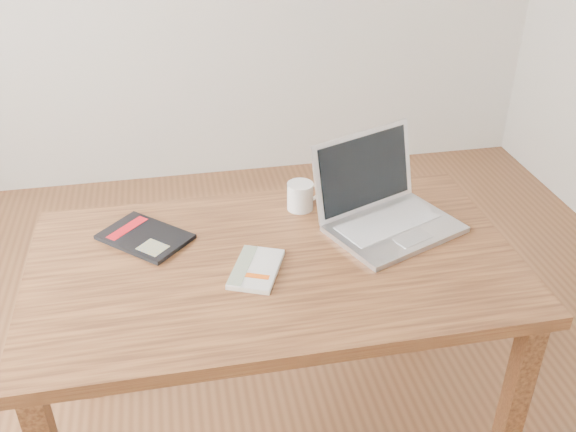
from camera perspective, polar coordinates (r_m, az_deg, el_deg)
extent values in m
cube|color=#553119|center=(1.82, -1.18, -4.34)|extent=(1.37, 0.79, 0.04)
cube|color=#553119|center=(2.03, 19.25, -16.18)|extent=(0.06, 0.06, 0.71)
cube|color=#553119|center=(2.33, -18.14, -8.66)|extent=(0.06, 0.06, 0.71)
cube|color=#553119|center=(2.46, 12.09, -5.23)|extent=(0.06, 0.06, 0.71)
cube|color=silver|center=(1.76, -2.84, -4.75)|extent=(0.18, 0.22, 0.01)
cube|color=silver|center=(1.76, -2.84, -4.72)|extent=(0.18, 0.22, 0.02)
cube|color=gray|center=(1.77, -4.07, -4.34)|extent=(0.11, 0.19, 0.00)
cube|color=#D4530F|center=(1.72, -2.74, -5.36)|extent=(0.07, 0.04, 0.00)
cube|color=black|center=(1.94, -12.59, -1.82)|extent=(0.30, 0.29, 0.01)
cube|color=#A60B13|center=(1.98, -14.09, -1.04)|extent=(0.12, 0.13, 0.00)
cube|color=#7E7D5B|center=(1.88, -11.93, -2.76)|extent=(0.10, 0.10, 0.00)
cube|color=silver|center=(1.95, 9.47, -1.14)|extent=(0.44, 0.38, 0.02)
cube|color=#BDBDC0|center=(1.97, 8.90, -0.51)|extent=(0.35, 0.25, 0.00)
cube|color=#BCBCC1|center=(1.90, 11.05, -1.94)|extent=(0.12, 0.10, 0.00)
cube|color=silver|center=(1.99, 6.78, 4.00)|extent=(0.37, 0.20, 0.24)
cube|color=black|center=(1.99, 6.87, 3.98)|extent=(0.33, 0.18, 0.21)
cylinder|color=white|center=(2.03, 1.08, 1.78)|extent=(0.08, 0.08, 0.09)
cylinder|color=black|center=(2.01, 1.09, 2.79)|extent=(0.07, 0.07, 0.01)
torus|color=white|center=(2.05, 2.21, 2.12)|extent=(0.06, 0.03, 0.06)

